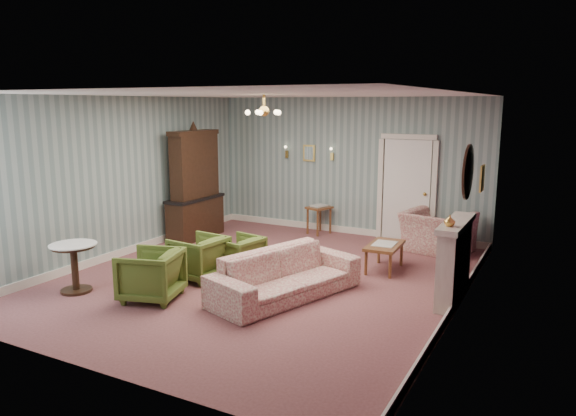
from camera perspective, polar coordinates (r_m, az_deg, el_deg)
The scene contains 27 objects.
floor at distance 8.75m, azimuth -2.40°, elevation -7.41°, with size 7.00×7.00×0.00m, color #884F4F.
ceiling at distance 8.31m, azimuth -2.57°, elevation 11.93°, with size 7.00×7.00×0.00m, color white.
wall_back at distance 11.54m, azimuth 6.35°, elevation 4.39°, with size 6.00×6.00×0.00m, color slate.
wall_front at distance 5.73m, azimuth -20.47°, elevation -2.96°, with size 6.00×6.00×0.00m, color slate.
wall_left at distance 10.24m, azimuth -17.15°, elevation 3.14°, with size 7.00×7.00×0.00m, color slate.
wall_right at distance 7.38m, azimuth 18.06°, elevation 0.21°, with size 7.00×7.00×0.00m, color slate.
wall_right_floral at distance 7.39m, azimuth 17.94°, elevation 0.22°, with size 7.00×7.00×0.00m, color #AE5770.
door at distance 11.14m, azimuth 12.46°, elevation 2.05°, with size 1.12×0.12×2.16m, color white, non-canonical shape.
olive_chair_a at distance 7.96m, azimuth -14.32°, elevation -6.63°, with size 0.78×0.73×0.80m, color #4F6322.
olive_chair_b at distance 8.73m, azimuth -9.43°, elevation -4.97°, with size 0.75×0.70×0.77m, color #4F6322.
olive_chair_c at distance 8.91m, azimuth -5.26°, elevation -4.77°, with size 0.68×0.63×0.69m, color #4F6322.
sofa_chintz at distance 7.79m, azimuth -0.28°, elevation -6.24°, with size 2.33×0.68×0.91m, color #9A3E43.
wingback_chair at distance 10.50m, azimuth 15.60°, elevation -1.76°, with size 1.19×0.77×1.04m, color #9A3E43.
dresser at distance 11.23m, azimuth -9.88°, elevation 2.75°, with size 0.49×1.42×2.37m, color black, non-canonical shape.
fireplace at distance 7.99m, azimuth 17.20°, elevation -5.37°, with size 0.30×1.40×1.16m, color beige, non-canonical shape.
mantel_vase at distance 7.45m, azimuth 16.75°, elevation -1.32°, with size 0.15×0.15×0.15m, color gold.
oval_mirror at distance 7.72m, azimuth 18.46°, elevation 3.64°, with size 0.04×0.76×0.84m, color white, non-canonical shape.
framed_print at distance 9.07m, azimuth 19.87°, elevation 2.98°, with size 0.04×0.34×0.42m, color gold, non-canonical shape.
coffee_table at distance 9.21m, azimuth 10.16°, elevation -5.13°, with size 0.50×0.90×0.46m, color brown, non-canonical shape.
side_table_black at distance 9.28m, azimuth 17.29°, elevation -4.91°, with size 0.40×0.40×0.60m, color black, non-canonical shape.
pedestal_table at distance 8.63m, azimuth -21.65°, elevation -5.90°, with size 0.68×0.68×0.74m, color black, non-canonical shape.
nesting_table at distance 11.59m, azimuth 3.30°, elevation -1.17°, with size 0.39×0.50×0.65m, color brown, non-canonical shape.
gilt_mirror_back at distance 11.83m, azimuth 2.23°, elevation 5.83°, with size 0.28×0.06×0.36m, color gold, non-canonical shape.
sconce_left at distance 12.06m, azimuth -0.18°, elevation 5.94°, with size 0.16×0.12×0.30m, color gold, non-canonical shape.
sconce_right at distance 11.59m, azimuth 4.65°, elevation 5.70°, with size 0.16×0.12×0.30m, color gold, non-canonical shape.
chandelier at distance 8.31m, azimuth -2.55°, elevation 10.07°, with size 0.56×0.56×0.36m, color gold, non-canonical shape.
burgundy_cushion at distance 10.37m, azimuth 15.14°, elevation -2.11°, with size 0.38×0.10×0.38m, color maroon.
Camera 1 is at (4.20, -7.17, 2.76)m, focal length 33.57 mm.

